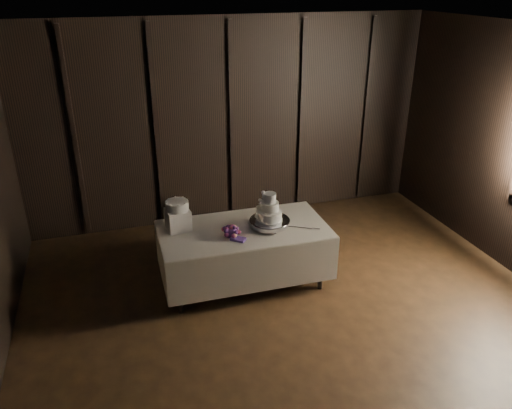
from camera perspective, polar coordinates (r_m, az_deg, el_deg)
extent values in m
cube|color=black|center=(5.23, 7.68, -17.55)|extent=(6.04, 7.04, 0.04)
cube|color=black|center=(3.91, 10.30, 17.62)|extent=(6.04, 7.04, 0.04)
cube|color=black|center=(7.46, -2.88, 9.36)|extent=(6.04, 0.04, 3.04)
cube|color=silver|center=(5.89, -1.40, -2.78)|extent=(1.99, 1.05, 0.01)
cube|color=white|center=(6.09, -1.36, -6.12)|extent=(1.84, 0.93, 0.71)
cylinder|color=silver|center=(5.91, 1.56, -2.17)|extent=(0.60, 0.60, 0.09)
cylinder|color=white|center=(5.86, 1.57, -1.28)|extent=(0.29, 0.29, 0.11)
cylinder|color=white|center=(5.81, 1.59, -0.26)|extent=(0.21, 0.21, 0.11)
cylinder|color=white|center=(5.77, 1.60, 0.77)|extent=(0.14, 0.14, 0.11)
cube|color=white|center=(5.89, -8.90, -1.70)|extent=(0.29, 0.29, 0.25)
cylinder|color=white|center=(5.81, -9.01, -0.13)|extent=(0.34, 0.34, 0.11)
cube|color=silver|center=(5.92, 5.08, -2.64)|extent=(0.33, 0.21, 0.01)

